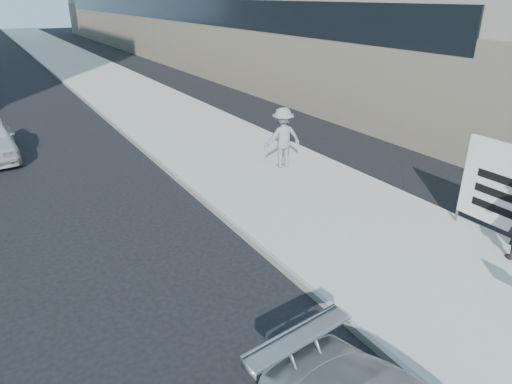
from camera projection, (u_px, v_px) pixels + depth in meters
ground at (218, 291)px, 8.77m from camera, size 160.00×160.00×0.00m
near_sidewalk at (125, 91)px, 26.35m from camera, size 5.00×120.00×0.15m
jogger at (283, 138)px, 14.31m from camera, size 1.31×0.88×1.89m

